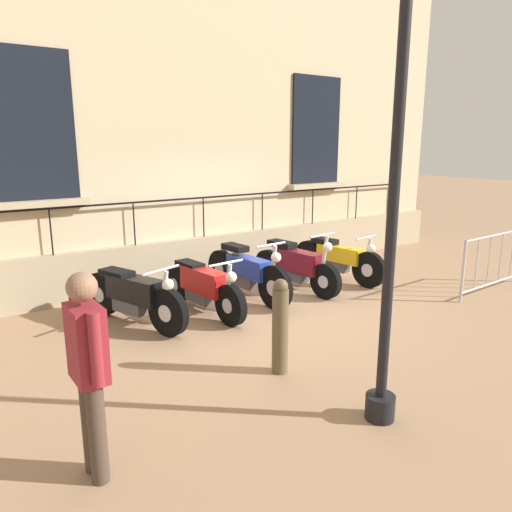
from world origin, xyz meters
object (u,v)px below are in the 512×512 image
Objects in this scene: lamppost at (398,126)px; bollard at (280,326)px; motorcycle_yellow at (338,259)px; motorcycle_black at (133,296)px; motorcycle_red at (203,287)px; motorcycle_blue at (247,273)px; pedestrian_standing at (89,366)px; crowd_barrier at (495,260)px; motorcycle_maroon at (296,266)px.

bollard is at bearing -171.38° from lamppost.
bollard is (-1.31, -0.20, -2.14)m from lamppost.
motorcycle_black is at bearing -89.40° from motorcycle_yellow.
motorcycle_red is 1.82× the size of bollard.
motorcycle_red is 0.95× the size of motorcycle_blue.
motorcycle_blue is 1.28× the size of pedestrian_standing.
motorcycle_yellow is 1.86× the size of bollard.
motorcycle_black is at bearing -164.56° from lamppost.
crowd_barrier reaches higher than motorcycle_blue.
lamppost is 2.52m from bollard.
motorcycle_blue is 1.93× the size of bollard.
motorcycle_maroon is (-0.02, 3.00, -0.00)m from motorcycle_black.
crowd_barrier is 1.25× the size of pedestrian_standing.
motorcycle_blue is at bearing 102.11° from motorcycle_red.
motorcycle_yellow is 0.43× the size of lamppost.
motorcycle_black is 0.42× the size of lamppost.
motorcycle_maroon is at bearing 90.33° from motorcycle_black.
motorcycle_red is 1.96m from motorcycle_maroon.
pedestrian_standing is at bearing -41.35° from motorcycle_red.
motorcycle_maroon is (-0.14, 1.95, 0.02)m from motorcycle_red.
motorcycle_black is 0.99× the size of motorcycle_maroon.
pedestrian_standing reaches higher than motorcycle_maroon.
motorcycle_maroon is at bearing 151.73° from lamppost.
motorcycle_yellow is 1.00× the size of crowd_barrier.
lamppost reaches higher than motorcycle_maroon.
motorcycle_black is at bearing -109.49° from crowd_barrier.
motorcycle_black is 4.06m from motorcycle_yellow.
bollard is 2.37m from pedestrian_standing.
motorcycle_black is at bearing -160.97° from bollard.
motorcycle_yellow is 2.73m from crowd_barrier.
motorcycle_maroon reaches higher than crowd_barrier.
crowd_barrier is (2.09, 1.74, 0.15)m from motorcycle_yellow.
motorcycle_maroon is at bearing 86.43° from motorcycle_blue.
pedestrian_standing is at bearing -61.38° from motorcycle_yellow.
bollard is (2.42, -3.24, 0.15)m from motorcycle_yellow.
motorcycle_black reaches higher than motorcycle_red.
motorcycle_blue is 1.06× the size of motorcycle_maroon.
bollard is at bearing 19.03° from motorcycle_black.
crowd_barrier is (2.13, 3.79, 0.12)m from motorcycle_blue.
motorcycle_maroon is at bearing 137.55° from bollard.
motorcycle_blue is 1.04× the size of motorcycle_yellow.
motorcycle_yellow is at bearing -140.33° from crowd_barrier.
motorcycle_black is 0.99× the size of motorcycle_red.
pedestrian_standing reaches higher than crowd_barrier.
crowd_barrier is at bearing 39.67° from motorcycle_yellow.
motorcycle_blue is 4.49m from lamppost.
motorcycle_red is 1.00× the size of motorcycle_maroon.
motorcycle_black is 2.01m from motorcycle_blue.
pedestrian_standing reaches higher than motorcycle_black.
lamppost is (3.70, -1.99, 2.27)m from motorcycle_maroon.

